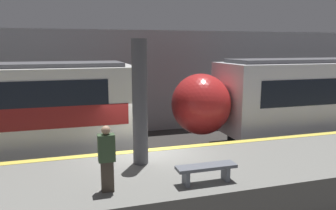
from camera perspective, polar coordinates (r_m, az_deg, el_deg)
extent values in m
plane|color=#33302D|center=(11.17, -4.09, -13.20)|extent=(120.00, 120.00, 0.00)
cube|color=slate|center=(9.30, -1.52, -14.38)|extent=(40.00, 3.70, 1.13)
cube|color=#EAD14C|center=(10.63, -3.99, -7.90)|extent=(40.00, 0.30, 0.01)
cube|color=#939399|center=(16.73, -9.15, 3.85)|extent=(50.00, 0.15, 5.24)
cylinder|color=#56565B|center=(9.11, -4.92, 0.38)|extent=(0.43, 0.43, 3.51)
ellipsoid|color=red|center=(13.59, 5.74, 0.16)|extent=(2.42, 2.67, 2.52)
sphere|color=#F2EFCC|center=(13.35, 1.93, -1.95)|extent=(0.20, 0.20, 0.20)
cube|color=black|center=(12.83, -5.56, -0.85)|extent=(0.25, 2.85, 2.40)
cube|color=black|center=(12.65, -5.65, 4.49)|extent=(0.25, 2.56, 0.96)
sphere|color=#EA4C42|center=(12.32, -4.22, -3.29)|extent=(0.18, 0.18, 0.18)
sphere|color=#EA4C42|center=(13.57, -5.43, -2.05)|extent=(0.18, 0.18, 0.18)
cube|color=#473D33|center=(7.82, -10.51, -12.07)|extent=(0.28, 0.20, 0.72)
cube|color=#3D5638|center=(7.59, -10.68, -7.35)|extent=(0.38, 0.24, 0.63)
sphere|color=tan|center=(7.48, -10.78, -4.32)|extent=(0.20, 0.20, 0.20)
cube|color=slate|center=(8.05, 3.14, -12.44)|extent=(0.10, 0.32, 0.41)
cube|color=slate|center=(8.44, 9.99, -11.48)|extent=(0.10, 0.32, 0.41)
cube|color=slate|center=(8.16, 6.69, -10.63)|extent=(1.50, 0.40, 0.08)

